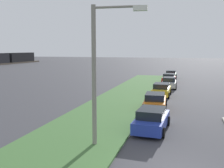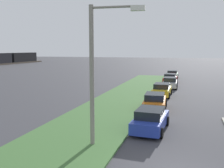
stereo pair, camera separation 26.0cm
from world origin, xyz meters
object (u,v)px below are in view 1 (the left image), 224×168
(parked_car_orange, at_px, (155,102))
(parked_car_yellow, at_px, (161,90))
(parked_car_silver, at_px, (169,83))
(parked_car_green, at_px, (171,74))
(parked_car_blue, at_px, (152,119))
(streetlight, at_px, (100,66))
(parked_car_red, at_px, (169,78))

(parked_car_orange, xyz_separation_m, parked_car_yellow, (6.80, 0.06, 0.00))
(parked_car_silver, height_order, parked_car_green, same)
(parked_car_blue, relative_size, parked_car_orange, 1.00)
(parked_car_blue, distance_m, parked_car_silver, 19.16)
(parked_car_orange, bearing_deg, parked_car_yellow, -2.68)
(parked_car_green, relative_size, streetlight, 0.58)
(parked_car_orange, relative_size, parked_car_yellow, 1.01)
(parked_car_blue, xyz_separation_m, parked_car_green, (30.81, 0.47, 0.00))
(parked_car_orange, xyz_separation_m, parked_car_green, (24.99, 0.01, 0.00))
(parked_car_yellow, height_order, streetlight, streetlight)
(parked_car_yellow, height_order, parked_car_silver, same)
(parked_car_orange, distance_m, parked_car_silver, 13.34)
(parked_car_silver, height_order, parked_car_red, same)
(parked_car_yellow, bearing_deg, parked_car_red, 0.56)
(parked_car_yellow, bearing_deg, parked_car_orange, -178.41)
(parked_car_silver, distance_m, streetlight, 23.16)
(parked_car_blue, bearing_deg, parked_car_yellow, 5.16)
(parked_car_orange, bearing_deg, parked_car_green, -3.15)
(parked_car_orange, distance_m, streetlight, 10.27)
(parked_car_orange, relative_size, parked_car_silver, 1.01)
(streetlight, bearing_deg, parked_car_red, -3.85)
(parked_car_yellow, height_order, parked_car_red, same)
(parked_car_blue, distance_m, streetlight, 5.63)
(parked_car_blue, bearing_deg, parked_car_orange, 7.29)
(parked_car_blue, xyz_separation_m, parked_car_orange, (5.82, 0.46, 0.00))
(parked_car_red, distance_m, parked_car_green, 6.34)
(parked_car_blue, height_order, parked_car_red, same)
(parked_car_blue, relative_size, parked_car_yellow, 1.01)
(parked_car_blue, relative_size, parked_car_silver, 1.01)
(parked_car_silver, bearing_deg, parked_car_orange, 176.61)
(streetlight, bearing_deg, parked_car_yellow, -6.27)
(parked_car_green, bearing_deg, streetlight, 176.12)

